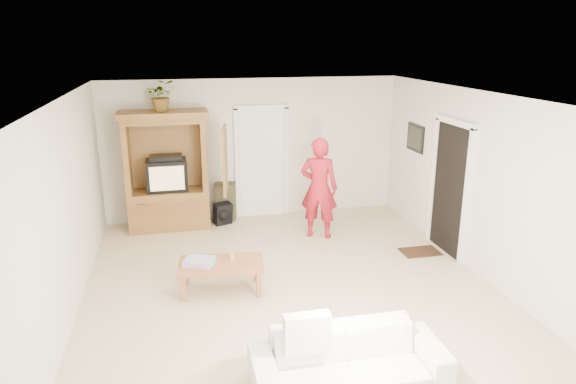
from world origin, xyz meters
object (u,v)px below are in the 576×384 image
Objects in this scene: man at (319,188)px; armoire at (169,178)px; coffee_table at (221,266)px; sofa at (349,361)px.

armoire is at bearing 2.16° from man.
armoire is at bearing 109.63° from coffee_table.
armoire is 1.10× the size of sofa.
armoire is 5.25m from sofa.
sofa is at bearing -59.62° from coffee_table.
sofa is 1.62× the size of coffee_table.
sofa is at bearing -71.24° from armoire.
armoire is 1.78× the size of coffee_table.
man reaches higher than coffee_table.
man is (2.47, -1.03, -0.04)m from armoire.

